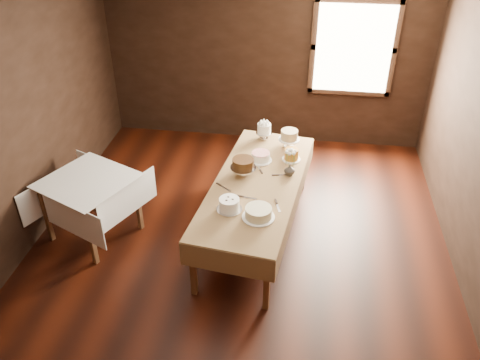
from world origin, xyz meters
name	(u,v)px	position (x,y,z in m)	size (l,w,h in m)	color
floor	(238,256)	(0.00, 0.00, 0.00)	(5.00, 6.00, 0.01)	black
ceiling	(237,17)	(0.00, 0.00, 2.80)	(5.00, 6.00, 0.01)	beige
wall_back	(266,57)	(0.00, 3.00, 1.40)	(5.00, 0.02, 2.80)	black
wall_left	(12,138)	(-2.50, 0.00, 1.40)	(0.02, 6.00, 2.80)	black
window	(354,49)	(1.30, 2.94, 1.60)	(1.10, 0.05, 1.30)	#FFEABF
display_table	(257,186)	(0.16, 0.44, 0.72)	(1.28, 2.60, 0.77)	#51311B
side_table	(88,187)	(-1.81, 0.16, 0.71)	(1.26, 1.26, 0.81)	#51311B
cake_meringue	(264,132)	(0.14, 1.52, 0.88)	(0.22, 0.22, 0.23)	silver
cake_speckled	(289,139)	(0.48, 1.36, 0.88)	(0.28, 0.28, 0.25)	white
cake_lattice	(261,157)	(0.16, 0.94, 0.82)	(0.32, 0.32, 0.11)	white
cake_caramel	(291,155)	(0.53, 1.02, 0.84)	(0.25, 0.25, 0.15)	white
cake_chocolate	(243,167)	(-0.02, 0.59, 0.88)	(0.33, 0.33, 0.23)	silver
cake_swirl	(229,205)	(-0.07, -0.13, 0.84)	(0.31, 0.31, 0.14)	silver
cake_cream	(258,213)	(0.26, -0.22, 0.83)	(0.38, 0.38, 0.12)	white
cake_server_a	(250,198)	(0.13, 0.12, 0.78)	(0.24, 0.03, 0.01)	silver
cake_server_b	(278,208)	(0.45, -0.03, 0.78)	(0.24, 0.03, 0.01)	silver
cake_server_c	(258,167)	(0.14, 0.79, 0.78)	(0.24, 0.03, 0.01)	silver
cake_server_d	(285,175)	(0.49, 0.65, 0.78)	(0.24, 0.03, 0.01)	silver
cake_server_e	(226,189)	(-0.17, 0.26, 0.78)	(0.24, 0.03, 0.01)	silver
flower_vase	(290,170)	(0.53, 0.67, 0.84)	(0.13, 0.13, 0.13)	#2D2823
flower_bouquet	(290,156)	(0.53, 0.67, 1.03)	(0.14, 0.14, 0.20)	white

